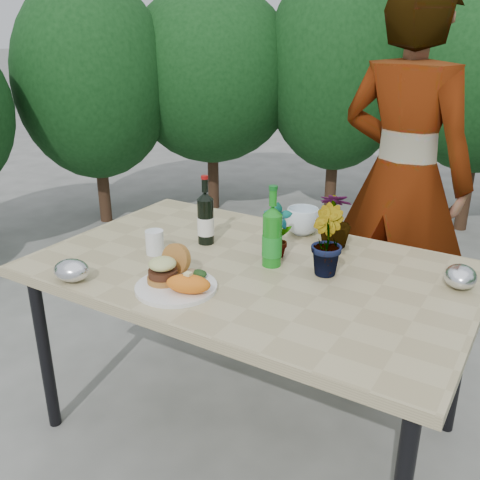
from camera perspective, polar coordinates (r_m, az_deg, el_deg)
The scene contains 18 objects.
ground at distance 2.41m, azimuth 1.05°, elevation -19.18°, with size 80.00×80.00×0.00m, color #61625D.
patio_table at distance 2.03m, azimuth 1.18°, elevation -4.21°, with size 1.60×1.00×0.75m.
shrub_hedge at distance 3.35m, azimuth 14.64°, elevation 13.50°, with size 6.96×5.00×2.13m.
dinner_plate at distance 1.84m, azimuth -6.82°, elevation -5.02°, with size 0.28×0.28×0.01m, color white.
burger_stack at distance 1.86m, azimuth -7.88°, elevation -2.93°, with size 0.11×0.16×0.11m.
sweet_potato at distance 1.77m, azimuth -5.53°, elevation -4.68°, with size 0.15×0.08×0.06m, color orange.
grilled_veg at distance 1.88m, azimuth -4.70°, elevation -3.53°, with size 0.08×0.05×0.03m.
wine_bottle at distance 2.18m, azimuth -3.69°, elevation 2.27°, with size 0.07×0.07×0.29m.
sparkling_water at distance 1.97m, azimuth 3.44°, elevation 0.32°, with size 0.07×0.07×0.31m.
plastic_cup at distance 2.12m, azimuth -9.08°, elevation -0.23°, with size 0.07×0.07×0.10m, color white.
seedling_left at distance 2.05m, azimuth 4.07°, elevation 0.94°, with size 0.11×0.08×0.21m, color #275F20.
seedling_mid at distance 1.92m, azimuth 9.11°, elevation -0.05°, with size 0.14×0.11×0.25m, color #24561D.
seedling_right at distance 2.17m, azimuth 10.12°, elevation 2.13°, with size 0.13×0.13×0.23m, color #23501B.
blue_bowl at distance 2.31m, azimuth 6.70°, elevation 2.01°, with size 0.15×0.15×0.12m, color silver.
foil_packet_left at distance 1.96m, azimuth -17.52°, elevation -3.10°, with size 0.13×0.11×0.08m, color silver.
foil_packet_right at distance 1.98m, azimuth 22.46°, elevation -3.62°, with size 0.13×0.11×0.08m, color silver.
person at distance 2.69m, azimuth 16.96°, elevation 6.24°, with size 0.66×0.43×1.81m, color #98674C.
terracotta_pot at distance 4.34m, azimuth -1.99°, elevation 1.35°, with size 0.17×0.17×0.14m.
Camera 1 is at (0.91, -1.58, 1.58)m, focal length 40.00 mm.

